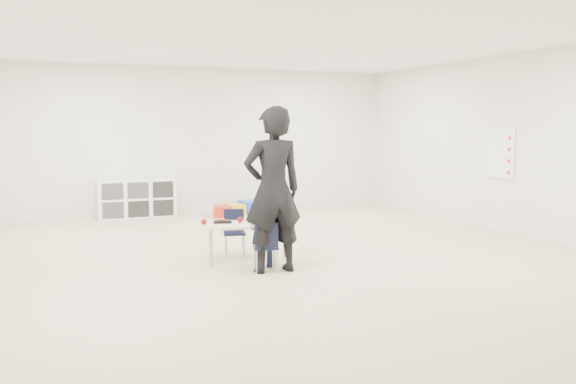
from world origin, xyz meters
name	(u,v)px	position (x,y,z in m)	size (l,w,h in m)	color
room	(284,149)	(0.00, 0.00, 1.40)	(9.00, 9.02, 2.80)	beige
table	(249,242)	(-0.47, -0.01, 0.25)	(1.17, 0.78, 0.49)	#FCE8C9
chair_near	(266,246)	(-0.44, -0.52, 0.29)	(0.29, 0.27, 0.59)	black
chair_far	(235,232)	(-0.50, 0.50, 0.29)	(0.29, 0.27, 0.59)	black
child	(265,232)	(-0.44, -0.52, 0.46)	(0.39, 0.39, 0.93)	#B8D6F9
lunch_tray_near	(257,221)	(-0.36, 0.02, 0.51)	(0.22, 0.16, 0.03)	black
lunch_tray_far	(223,222)	(-0.77, 0.15, 0.51)	(0.22, 0.16, 0.03)	black
milk_carton	(254,220)	(-0.44, -0.12, 0.54)	(0.07, 0.07, 0.10)	white
bread_roll	(271,221)	(-0.23, -0.15, 0.52)	(0.09, 0.09, 0.07)	tan
apple_near	(240,220)	(-0.56, 0.08, 0.53)	(0.07, 0.07, 0.07)	maroon
apple_far	(204,222)	(-1.02, 0.09, 0.53)	(0.07, 0.07, 0.07)	maroon
cubby_shelf	(137,199)	(-1.20, 4.28, 0.35)	(1.40, 0.40, 0.70)	white
rules_poster	(501,153)	(3.98, 0.60, 1.25)	(0.02, 0.60, 0.80)	white
adult	(273,190)	(-0.38, -0.59, 0.96)	(0.70, 0.46, 1.92)	black
bin_red	(222,211)	(0.29, 3.78, 0.10)	(0.32, 0.41, 0.20)	red
bin_yellow	(235,209)	(0.59, 3.93, 0.10)	(0.32, 0.41, 0.20)	gold
bin_blue	(251,207)	(0.93, 3.98, 0.12)	(0.38, 0.49, 0.24)	blue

